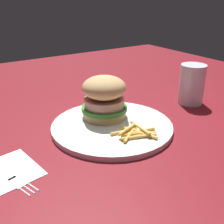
{
  "coord_description": "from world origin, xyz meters",
  "views": [
    {
      "loc": [
        0.3,
        0.47,
        0.29
      ],
      "look_at": [
        -0.02,
        -0.01,
        0.04
      ],
      "focal_mm": 44.42,
      "sensor_mm": 36.0,
      "label": 1
    }
  ],
  "objects": [
    {
      "name": "napkin",
      "position": [
        0.23,
        0.03,
        0.0
      ],
      "size": [
        0.12,
        0.12,
        0.0
      ],
      "primitive_type": "cube",
      "rotation": [
        0.0,
        0.0,
        0.15
      ],
      "color": "white",
      "rests_on": "ground_plane"
    },
    {
      "name": "fries_pile",
      "position": [
        -0.03,
        0.06,
        0.02
      ],
      "size": [
        0.1,
        0.09,
        0.01
      ],
      "color": "#E5B251",
      "rests_on": "plate"
    },
    {
      "name": "plate",
      "position": [
        -0.02,
        -0.01,
        0.01
      ],
      "size": [
        0.28,
        0.28,
        0.01
      ],
      "primitive_type": "cylinder",
      "color": "white",
      "rests_on": "ground_plane"
    },
    {
      "name": "drink_glass",
      "position": [
        -0.29,
        -0.02,
        0.05
      ],
      "size": [
        0.07,
        0.07,
        0.11
      ],
      "color": "silver",
      "rests_on": "ground_plane"
    },
    {
      "name": "ground_plane",
      "position": [
        0.0,
        0.0,
        0.0
      ],
      "size": [
        1.6,
        1.6,
        0.0
      ],
      "primitive_type": "plane",
      "color": "maroon"
    },
    {
      "name": "sandwich",
      "position": [
        -0.03,
        -0.06,
        0.06
      ],
      "size": [
        0.11,
        0.11,
        0.1
      ],
      "color": "tan",
      "rests_on": "plate"
    },
    {
      "name": "fork",
      "position": [
        0.23,
        0.03,
        0.0
      ],
      "size": [
        0.07,
        0.17,
        0.0
      ],
      "color": "silver",
      "rests_on": "napkin"
    }
  ]
}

